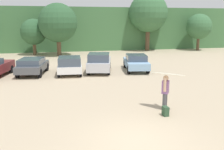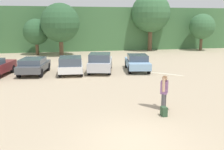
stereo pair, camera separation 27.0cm
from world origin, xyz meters
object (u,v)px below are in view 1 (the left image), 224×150
parked_car_silver (99,62)px  person_adult (165,90)px  parked_car_sky_blue (136,62)px  surfboard_cream (168,74)px  parked_car_white (70,65)px  parked_car_dark_gray (33,65)px  backpack_dropped (165,111)px

parked_car_silver → person_adult: (1.54, -10.33, 0.14)m
parked_car_sky_blue → surfboard_cream: (-1.76, -10.33, 1.08)m
parked_car_silver → parked_car_sky_blue: 3.34m
parked_car_white → surfboard_cream: surfboard_cream is taller
parked_car_silver → parked_car_dark_gray: bearing=101.9°
person_adult → surfboard_cream: surfboard_cream is taller
parked_car_white → person_adult: 10.65m
parked_car_silver → surfboard_cream: surfboard_cream is taller
person_adult → surfboard_cream: bearing=141.4°
parked_car_white → parked_car_sky_blue: parked_car_white is taller
parked_car_sky_blue → parked_car_dark_gray: bearing=98.2°
person_adult → backpack_dropped: bearing=100.9°
parked_car_dark_gray → surfboard_cream: surfboard_cream is taller
surfboard_cream → backpack_dropped: bearing=106.1°
parked_car_silver → backpack_dropped: (1.17, -11.21, -0.62)m
parked_car_sky_blue → backpack_dropped: 11.32m
parked_car_white → backpack_dropped: 11.36m
parked_car_white → person_adult: size_ratio=2.31×
parked_car_white → surfboard_cream: size_ratio=2.53×
parked_car_white → parked_car_silver: 2.66m
parked_car_dark_gray → backpack_dropped: 13.25m
person_adult → backpack_dropped: size_ratio=3.88×
parked_car_dark_gray → person_adult: bearing=-135.8°
parked_car_dark_gray → surfboard_cream: size_ratio=2.83×
parked_car_silver → surfboard_cream: size_ratio=3.11×
parked_car_sky_blue → backpack_dropped: size_ratio=10.64×
parked_car_dark_gray → person_adult: person_adult is taller
person_adult → backpack_dropped: 1.22m
parked_car_sky_blue → person_adult: bearing=179.9°
parked_car_sky_blue → parked_car_white: bearing=103.7°
parked_car_silver → backpack_dropped: size_ratio=11.01×
parked_car_dark_gray → parked_car_white: 3.11m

